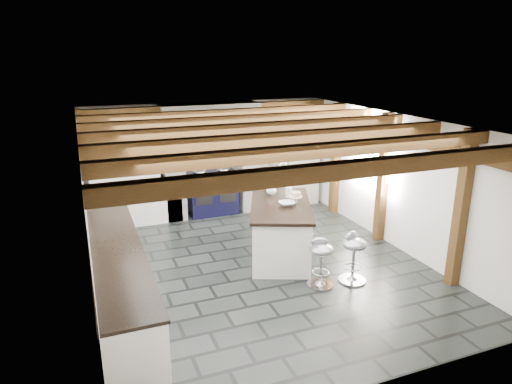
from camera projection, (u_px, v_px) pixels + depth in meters
name	position (u px, v px, depth m)	size (l,w,h in m)	color
ground	(259.00, 265.00, 7.33)	(6.00, 6.00, 0.00)	black
room_shell	(198.00, 182.00, 8.07)	(6.00, 6.03, 6.00)	white
range_cooker	(212.00, 192.00, 9.58)	(1.00, 0.63, 0.99)	black
kitchen_island	(280.00, 229.00, 7.57)	(1.59, 2.07, 1.21)	white
bar_stool_near	(353.00, 252.00, 6.68)	(0.48, 0.48, 0.76)	silver
bar_stool_far	(321.00, 257.00, 6.56)	(0.46, 0.46, 0.73)	silver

